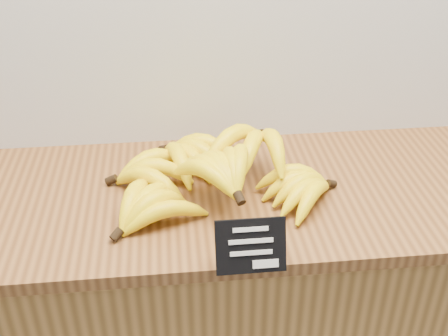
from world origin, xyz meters
The scene contains 4 objects.
counter centered at (-0.01, 2.75, 0.45)m, with size 1.46×0.50×0.90m, color #A77536.
counter_top centered at (-0.01, 2.75, 0.92)m, with size 1.51×0.54×0.03m, color brown.
chalkboard_sign centered at (0.02, 2.48, 0.98)m, with size 0.13×0.01×0.11m, color black.
banana_pile centered at (-0.04, 2.75, 0.98)m, with size 0.54×0.39×0.13m.
Camera 1 is at (-0.12, 1.68, 1.65)m, focal length 45.00 mm.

